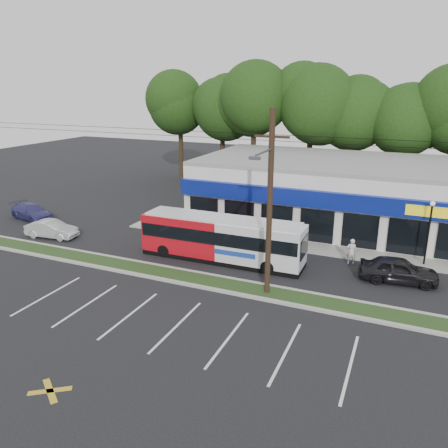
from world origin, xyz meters
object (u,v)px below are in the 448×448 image
car_silver (52,229)px  pedestrian_b (297,245)px  lamp_post (429,226)px  metrobus (222,238)px  car_dark (398,270)px  pedestrian_a (351,251)px  utility_pole (266,199)px  car_blue (32,212)px

car_silver → pedestrian_b: (18.13, 3.20, 0.30)m
lamp_post → pedestrian_b: (-7.76, -2.10, -1.71)m
metrobus → pedestrian_b: (4.50, 2.20, -0.59)m
car_dark → pedestrian_a: (-2.91, 1.69, 0.10)m
pedestrian_a → metrobus: bearing=7.1°
metrobus → pedestrian_a: 8.39m
utility_pole → pedestrian_a: size_ratio=29.16×
pedestrian_a → car_silver: bearing=-2.0°
pedestrian_a → pedestrian_b: pedestrian_b is taller
utility_pole → pedestrian_b: bearing=86.0°
utility_pole → car_silver: size_ratio=12.60×
metrobus → lamp_post: bearing=18.6°
utility_pole → lamp_post: bearing=43.9°
utility_pole → car_silver: utility_pole is taller
car_dark → car_blue: car_dark is taller
car_dark → pedestrian_b: bearing=72.6°
lamp_post → car_blue: lamp_post is taller
utility_pole → metrobus: size_ratio=4.59×
utility_pole → lamp_post: 11.67m
metrobus → pedestrian_a: bearing=18.0°
metrobus → car_dark: bearing=4.5°
car_silver → metrobus: bearing=-93.1°
metrobus → car_dark: 10.90m
lamp_post → car_silver: 26.51m
pedestrian_a → pedestrian_b: 3.45m
metrobus → car_blue: bearing=173.3°
car_dark → car_blue: (-29.56, 0.95, -0.10)m
car_dark → pedestrian_b: (-6.32, 1.20, 0.21)m
lamp_post → car_blue: bearing=-175.7°
utility_pole → pedestrian_b: (0.40, 5.77, -4.46)m
utility_pole → car_dark: (6.73, 4.57, -4.66)m
car_blue → utility_pole: bearing=-90.7°
car_blue → pedestrian_b: pedestrian_b is taller
utility_pole → pedestrian_a: utility_pole is taller
car_dark → utility_pole: bearing=117.5°
car_dark → pedestrian_a: pedestrian_a is taller
car_silver → pedestrian_b: pedestrian_b is taller
car_blue → pedestrian_a: bearing=-75.5°
metrobus → car_dark: size_ratio=2.47×
utility_pole → car_blue: utility_pole is taller
utility_pole → car_silver: bearing=171.7°
lamp_post → car_dark: lamp_post is taller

